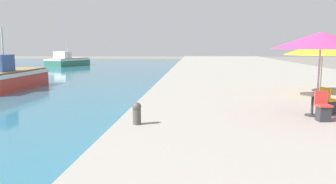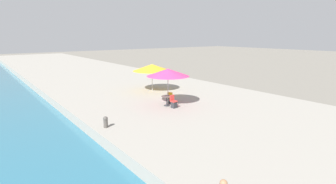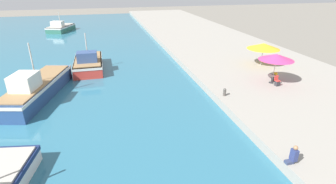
% 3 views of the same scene
% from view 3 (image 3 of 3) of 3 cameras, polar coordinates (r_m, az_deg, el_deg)
% --- Properties ---
extents(quay_promenade, '(16.00, 90.00, 0.69)m').
position_cam_3_polar(quay_promenade, '(42.16, 9.74, 10.39)').
color(quay_promenade, gray).
rests_on(quay_promenade, ground_plane).
extents(fishing_boat_mid, '(4.88, 10.10, 4.80)m').
position_cam_3_polar(fishing_boat_mid, '(25.20, -26.70, 0.82)').
color(fishing_boat_mid, navy).
rests_on(fishing_boat_mid, water_basin).
extents(fishing_boat_far, '(3.06, 6.84, 4.16)m').
position_cam_3_polar(fishing_boat_far, '(31.12, -16.94, 6.08)').
color(fishing_boat_far, red).
rests_on(fishing_boat_far, water_basin).
extents(fishing_boat_distant, '(5.16, 7.13, 3.70)m').
position_cam_3_polar(fishing_boat_distant, '(57.27, -22.33, 12.85)').
color(fishing_boat_distant, '#33705B').
rests_on(fishing_boat_distant, water_basin).
extents(cafe_umbrella_pink, '(3.11, 3.11, 2.72)m').
position_cam_3_polar(cafe_umbrella_pink, '(25.69, 22.54, 7.06)').
color(cafe_umbrella_pink, '#B7B7B7').
rests_on(cafe_umbrella_pink, quay_promenade).
extents(cafe_umbrella_white, '(3.52, 3.52, 2.48)m').
position_cam_3_polar(cafe_umbrella_white, '(30.82, 20.07, 9.37)').
color(cafe_umbrella_white, '#B7B7B7').
rests_on(cafe_umbrella_white, quay_promenade).
extents(cafe_table, '(0.80, 0.80, 0.74)m').
position_cam_3_polar(cafe_table, '(26.06, 21.70, 2.95)').
color(cafe_table, '#333338').
rests_on(cafe_table, quay_promenade).
extents(cafe_chair_left, '(0.57, 0.56, 0.91)m').
position_cam_3_polar(cafe_chair_left, '(26.75, 22.34, 2.88)').
color(cafe_chair_left, '#2D2D33').
rests_on(cafe_chair_left, quay_promenade).
extents(cafe_chair_right, '(0.44, 0.47, 0.91)m').
position_cam_3_polar(cafe_chair_right, '(25.63, 22.66, 1.97)').
color(cafe_chair_right, '#2D2D33').
rests_on(cafe_chair_right, quay_promenade).
extents(person_at_quay, '(0.57, 0.36, 1.05)m').
position_cam_3_polar(person_at_quay, '(15.45, 25.61, -12.34)').
color(person_at_quay, '#333D5B').
rests_on(person_at_quay, quay_promenade).
extents(mooring_bollard, '(0.26, 0.26, 0.65)m').
position_cam_3_polar(mooring_bollard, '(22.08, 12.22, 0.05)').
color(mooring_bollard, '#4C4742').
rests_on(mooring_bollard, quay_promenade).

